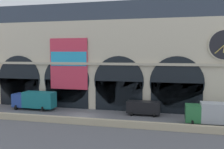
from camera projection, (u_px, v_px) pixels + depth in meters
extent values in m
plane|color=slate|center=(82.00, 116.00, 38.69)|extent=(200.00, 200.00, 0.00)
cube|color=#BCAD8C|center=(72.00, 120.00, 34.56)|extent=(90.00, 0.70, 0.90)
cube|color=beige|center=(96.00, 65.00, 44.99)|extent=(49.56, 4.36, 15.45)
cube|color=#333D4C|center=(96.00, 13.00, 44.48)|extent=(49.56, 3.76, 3.17)
cube|color=black|center=(20.00, 92.00, 46.57)|extent=(8.15, 0.20, 5.06)
cylinder|color=black|center=(19.00, 79.00, 46.35)|extent=(8.58, 0.20, 8.58)
cube|color=black|center=(67.00, 94.00, 44.37)|extent=(8.15, 0.20, 5.06)
cylinder|color=black|center=(66.00, 80.00, 44.16)|extent=(8.58, 0.20, 8.58)
cube|color=black|center=(119.00, 96.00, 42.18)|extent=(8.15, 0.20, 5.06)
cylinder|color=black|center=(119.00, 81.00, 41.96)|extent=(8.58, 0.20, 8.58)
cube|color=black|center=(176.00, 98.00, 39.98)|extent=(8.15, 0.20, 5.06)
cylinder|color=black|center=(177.00, 83.00, 39.76)|extent=(8.58, 0.20, 8.58)
cube|color=gold|center=(224.00, 49.00, 37.45)|extent=(0.31, 0.04, 1.23)
cube|color=gold|center=(220.00, 49.00, 37.57)|extent=(1.45, 0.04, 1.39)
cube|color=#D8334C|center=(69.00, 64.00, 43.67)|extent=(7.01, 0.12, 9.00)
cube|color=#26A5D8|center=(68.00, 59.00, 43.52)|extent=(6.73, 0.04, 2.51)
cube|color=#C0B49A|center=(92.00, 64.00, 42.71)|extent=(49.56, 0.50, 0.44)
cube|color=#28479E|center=(20.00, 100.00, 43.84)|extent=(2.00, 2.30, 2.30)
cube|color=#19727A|center=(39.00, 100.00, 42.96)|extent=(5.50, 2.30, 2.70)
cylinder|color=black|center=(16.00, 107.00, 42.96)|extent=(0.28, 0.84, 0.84)
cylinder|color=black|center=(23.00, 105.00, 44.96)|extent=(0.28, 0.84, 0.84)
cylinder|color=black|center=(43.00, 109.00, 41.78)|extent=(0.28, 0.84, 0.84)
cylinder|color=black|center=(49.00, 106.00, 43.79)|extent=(0.28, 0.84, 0.84)
cube|color=black|center=(143.00, 107.00, 39.23)|extent=(5.20, 2.00, 1.86)
cylinder|color=black|center=(131.00, 114.00, 38.85)|extent=(0.28, 0.68, 0.68)
cylinder|color=black|center=(133.00, 111.00, 40.59)|extent=(0.28, 0.68, 0.68)
cylinder|color=black|center=(154.00, 115.00, 38.03)|extent=(0.28, 0.68, 0.68)
cylinder|color=black|center=(155.00, 112.00, 39.78)|extent=(0.28, 0.68, 0.68)
cube|color=#2D7A42|center=(193.00, 113.00, 34.19)|extent=(2.00, 2.30, 2.30)
cube|color=#ADB2B7|center=(222.00, 113.00, 33.31)|extent=(5.50, 2.30, 2.70)
cylinder|color=black|center=(192.00, 123.00, 33.31)|extent=(0.28, 0.84, 0.84)
cylinder|color=black|center=(191.00, 119.00, 35.31)|extent=(0.28, 0.84, 0.84)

